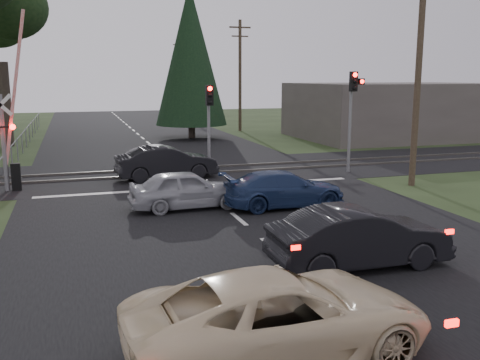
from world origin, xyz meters
name	(u,v)px	position (x,y,z in m)	size (l,w,h in m)	color
ground	(272,247)	(0.00, 0.00, 0.00)	(120.00, 120.00, 0.00)	#233116
road	(192,179)	(0.00, 10.00, 0.01)	(14.00, 100.00, 0.01)	black
rail_corridor	(183,172)	(0.00, 12.00, 0.01)	(120.00, 8.00, 0.01)	black
stop_line	(201,187)	(0.00, 8.20, 0.01)	(13.00, 0.35, 0.00)	silver
rail_near	(186,174)	(0.00, 11.20, 0.05)	(120.00, 0.12, 0.10)	#59544C
rail_far	(180,168)	(0.00, 12.80, 0.05)	(120.00, 0.12, 0.10)	#59544C
crossing_signal	(10,139)	(-7.27, 9.79, 2.06)	(1.62, 0.38, 6.96)	slate
traffic_signal_right	(353,102)	(7.55, 9.47, 3.31)	(0.68, 0.48, 4.70)	slate
traffic_signal_center	(209,114)	(1.00, 10.68, 2.81)	(0.32, 0.48, 4.10)	slate
utility_pole_near	(419,70)	(8.50, 6.00, 4.73)	(1.80, 0.26, 9.00)	#4C3D2D
utility_pole_mid	(240,74)	(8.50, 30.00, 4.73)	(1.80, 0.26, 9.00)	#4C3D2D
utility_pole_far	(181,75)	(8.50, 55.00, 4.73)	(1.80, 0.26, 9.00)	#4C3D2D
conifer_tree	(190,55)	(3.50, 26.00, 5.99)	(5.20, 5.20, 11.00)	#473D33
fence_left	(25,150)	(-7.80, 22.50, 0.00)	(0.10, 36.00, 1.20)	slate
building_right	(394,110)	(18.00, 22.00, 2.00)	(14.00, 10.00, 4.00)	#59514C
cream_coupe	(280,315)	(-1.89, -5.30, 0.70)	(2.31, 5.01, 1.39)	beige
dark_hatchback	(359,238)	(1.44, -1.99, 0.72)	(1.51, 4.34, 1.43)	black
silver_car	(186,189)	(-1.29, 4.89, 0.67)	(1.57, 3.91, 1.33)	#9C9EA4
blue_sedan	(284,189)	(1.99, 4.12, 0.63)	(1.76, 4.33, 1.26)	navy
dark_car_far	(167,162)	(-1.01, 10.54, 0.73)	(1.54, 4.43, 1.46)	black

